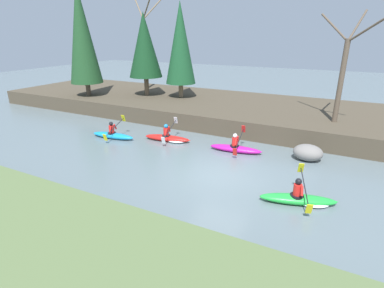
{
  "coord_description": "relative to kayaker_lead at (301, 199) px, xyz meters",
  "views": [
    {
      "loc": [
        4.29,
        -11.0,
        5.81
      ],
      "look_at": [
        -2.17,
        1.65,
        0.55
      ],
      "focal_mm": 28.0,
      "sensor_mm": 36.0,
      "label": 1
    }
  ],
  "objects": [
    {
      "name": "bare_tree_upstream",
      "position": [
        -15.36,
        12.43,
        4.66
      ],
      "size": [
        4.37,
        4.32,
        8.01
      ],
      "color": "#7A664C",
      "rests_on": "riverbank_far"
    },
    {
      "name": "kayaker_lead",
      "position": [
        0.0,
        0.0,
        0.0
      ],
      "size": [
        2.75,
        2.02,
        1.2
      ],
      "rotation": [
        0.0,
        0.0,
        0.32
      ],
      "color": "green",
      "rests_on": "ground"
    },
    {
      "name": "ground_plane",
      "position": [
        -3.51,
        0.8,
        -0.2
      ],
      "size": [
        90.0,
        90.0,
        0.0
      ],
      "primitive_type": "plane",
      "color": "slate"
    },
    {
      "name": "kayaker_trailing",
      "position": [
        -7.74,
        3.59,
        0.0
      ],
      "size": [
        2.8,
        2.07,
        1.2
      ],
      "rotation": [
        0.0,
        0.0,
        0.15
      ],
      "color": "red",
      "rests_on": "ground"
    },
    {
      "name": "kayaker_middle",
      "position": [
        -3.78,
        3.75,
        0.02
      ],
      "size": [
        2.79,
        2.07,
        1.2
      ],
      "rotation": [
        0.0,
        0.0,
        0.11
      ],
      "color": "#C61999",
      "rests_on": "ground"
    },
    {
      "name": "riverbank_far",
      "position": [
        -3.51,
        10.25,
        0.35
      ],
      "size": [
        44.0,
        9.14,
        1.09
      ],
      "color": "#4C4233",
      "rests_on": "ground"
    },
    {
      "name": "kayaker_far_back",
      "position": [
        -10.93,
        2.52,
        0.02
      ],
      "size": [
        2.79,
        2.07,
        1.2
      ],
      "rotation": [
        0.0,
        0.0,
        0.1
      ],
      "color": "#1993D6",
      "rests_on": "ground"
    },
    {
      "name": "conifer_tree_mid_left",
      "position": [
        -10.67,
        10.31,
        4.9
      ],
      "size": [
        2.28,
        2.28,
        6.97
      ],
      "color": "#7A664C",
      "rests_on": "riverbank_far"
    },
    {
      "name": "bare_tree_mid_upstream",
      "position": [
        0.55,
        8.18,
        3.69
      ],
      "size": [
        3.29,
        3.25,
        5.95
      ],
      "color": "brown",
      "rests_on": "riverbank_far"
    },
    {
      "name": "conifer_tree_far_left",
      "position": [
        -17.66,
        7.49,
        5.57
      ],
      "size": [
        2.48,
        2.48,
        8.36
      ],
      "color": "brown",
      "rests_on": "riverbank_far"
    },
    {
      "name": "boulder_midstream",
      "position": [
        -0.33,
        4.32,
        0.2
      ],
      "size": [
        1.4,
        1.09,
        0.79
      ],
      "color": "gray",
      "rests_on": "ground"
    },
    {
      "name": "conifer_tree_left",
      "position": [
        -13.54,
        9.77,
        4.75
      ],
      "size": [
        2.59,
        2.59,
        6.29
      ],
      "color": "brown",
      "rests_on": "riverbank_far"
    }
  ]
}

